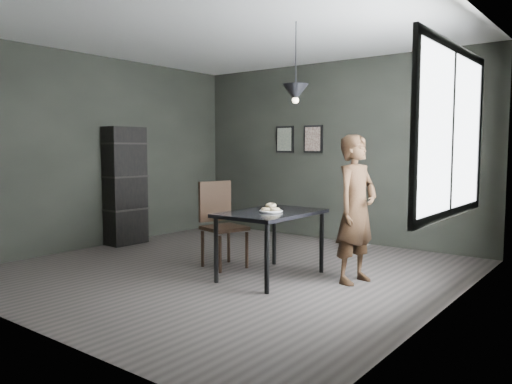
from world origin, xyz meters
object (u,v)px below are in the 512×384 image
Objects in this scene: woman at (356,209)px; pendant_lamp at (296,93)px; cafe_table at (271,218)px; shelf_unit at (125,186)px; white_plate at (271,212)px; wood_chair at (220,218)px.

woman is 1.42m from pendant_lamp.
cafe_table is 0.68× the size of shelf_unit.
cafe_table is 0.75× the size of woman.
white_plate reaches higher than cafe_table.
cafe_table is at bearing -158.20° from pendant_lamp.
shelf_unit is (-2.10, 0.21, 0.29)m from wood_chair.
white_plate is (0.05, -0.07, 0.08)m from cafe_table.
pendant_lamp is (0.25, 0.10, 1.38)m from cafe_table.
shelf_unit reaches higher than woman.
shelf_unit is (-3.76, -0.13, 0.09)m from woman.
woman reaches higher than white_plate.
wood_chair is (-0.86, 0.13, -0.16)m from white_plate.
pendant_lamp is (0.20, 0.17, 1.29)m from white_plate.
shelf_unit is at bearing 176.88° from pendant_lamp.
white_plate is at bearing 6.28° from wood_chair.
white_plate is 0.22× the size of wood_chair.
shelf_unit is at bearing 173.48° from white_plate.
wood_chair is 1.81m from pendant_lamp.
white_plate is 0.13× the size of shelf_unit.
wood_chair reaches higher than cafe_table.
white_plate is at bearing -54.95° from cafe_table.
pendant_lamp is (3.17, -0.17, 1.17)m from shelf_unit.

